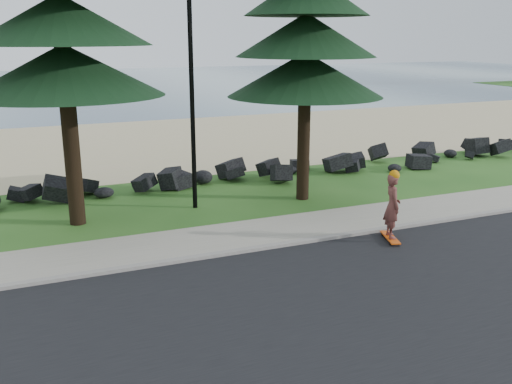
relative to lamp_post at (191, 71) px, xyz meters
The scene contains 9 objects.
ground 5.23m from the lamp_post, 90.00° to the right, with size 160.00×160.00×0.00m, color #214C17.
road 8.74m from the lamp_post, 90.00° to the right, with size 160.00×7.00×0.02m, color black.
kerb 5.79m from the lamp_post, 90.00° to the right, with size 160.00×0.20×0.10m, color gray.
sidewalk 5.08m from the lamp_post, 90.00° to the right, with size 160.00×2.00×0.08m, color gray.
beach_sand 12.03m from the lamp_post, 90.00° to the left, with size 160.00×15.00×0.01m, color tan.
ocean 47.98m from the lamp_post, 90.00° to the left, with size 160.00×58.00×0.01m, color #344F63.
seawall_boulders 4.78m from the lamp_post, 90.00° to the left, with size 60.00×2.40×1.10m, color black, non-canonical shape.
lamp_post is the anchor object (origin of this frame).
skateboarder 6.89m from the lamp_post, 51.86° to the right, with size 0.57×1.02×1.86m.
Camera 1 is at (-4.79, -13.01, 5.13)m, focal length 40.00 mm.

